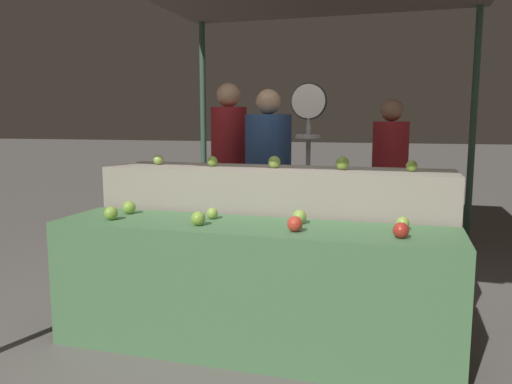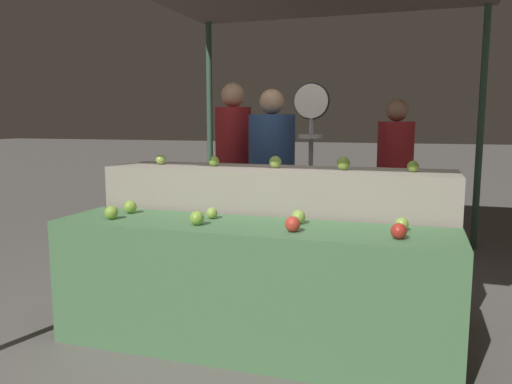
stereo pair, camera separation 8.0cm
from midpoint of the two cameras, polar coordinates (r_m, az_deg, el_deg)
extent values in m
plane|color=#66605B|center=(3.14, -1.49, -17.51)|extent=(60.00, 60.00, 0.00)
cylinder|color=#33513D|center=(6.21, -6.41, 7.17)|extent=(0.07, 0.07, 2.53)
cylinder|color=#33513D|center=(5.76, 23.16, 6.52)|extent=(0.07, 0.07, 2.53)
cube|color=#4C7A4C|center=(3.00, -1.52, -10.93)|extent=(2.36, 0.55, 0.76)
cube|color=gray|center=(3.51, 1.51, -5.72)|extent=(2.36, 0.55, 1.04)
sphere|color=#84AD3D|center=(3.17, -16.94, -2.33)|extent=(0.08, 0.08, 0.08)
sphere|color=#84AD3D|center=(2.90, -7.41, -3.00)|extent=(0.08, 0.08, 0.08)
sphere|color=red|center=(2.72, 3.61, -3.67)|extent=(0.09, 0.09, 0.09)
sphere|color=#AD281E|center=(2.66, 15.39, -4.24)|extent=(0.08, 0.08, 0.08)
sphere|color=#84AD3D|center=(3.34, -14.97, -1.72)|extent=(0.09, 0.09, 0.09)
sphere|color=#8EB247|center=(3.08, -5.77, -2.43)|extent=(0.07, 0.07, 0.07)
sphere|color=#8EB247|center=(2.93, 4.21, -2.83)|extent=(0.08, 0.08, 0.08)
sphere|color=#8EB247|center=(2.87, 15.65, -3.45)|extent=(0.07, 0.07, 0.07)
sphere|color=#8EB247|center=(3.76, -11.70, 3.63)|extent=(0.07, 0.07, 0.07)
sphere|color=#7AA338|center=(3.56, -5.64, 3.51)|extent=(0.07, 0.07, 0.07)
sphere|color=#8EB247|center=(3.42, 1.44, 3.45)|extent=(0.08, 0.08, 0.08)
sphere|color=#7AA338|center=(3.33, 9.17, 3.26)|extent=(0.09, 0.09, 0.09)
sphere|color=#7AA338|center=(3.31, 16.71, 2.86)|extent=(0.07, 0.07, 0.07)
cylinder|color=#99999E|center=(3.98, 5.34, -0.46)|extent=(0.04, 0.04, 1.54)
cylinder|color=black|center=(3.94, 5.47, 10.28)|extent=(0.28, 0.01, 0.28)
cylinder|color=silver|center=(3.92, 5.43, 10.29)|extent=(0.26, 0.02, 0.26)
cylinder|color=#99999E|center=(3.92, 5.39, 7.36)|extent=(0.01, 0.01, 0.14)
cylinder|color=#99999E|center=(3.92, 5.38, 6.34)|extent=(0.20, 0.20, 0.03)
cube|color=#2D2D38|center=(4.42, 0.85, -4.72)|extent=(0.35, 0.30, 0.76)
cylinder|color=#2D4C84|center=(4.32, 0.87, 4.48)|extent=(0.54, 0.54, 0.66)
sphere|color=tan|center=(4.32, 0.88, 10.27)|extent=(0.21, 0.21, 0.21)
cube|color=#2D2D38|center=(4.91, 14.34, -3.88)|extent=(0.26, 0.17, 0.73)
cylinder|color=maroon|center=(4.81, 14.62, 4.05)|extent=(0.36, 0.36, 0.63)
sphere|color=#936B51|center=(4.80, 14.80, 9.03)|extent=(0.21, 0.21, 0.21)
cube|color=#2D2D38|center=(4.84, -3.53, -3.37)|extent=(0.29, 0.24, 0.80)
cylinder|color=maroon|center=(4.75, -3.60, 5.47)|extent=(0.44, 0.44, 0.69)
sphere|color=tan|center=(4.75, -3.65, 11.01)|extent=(0.23, 0.23, 0.23)
camera|label=1|loc=(0.04, -90.73, -0.10)|focal=35.00mm
camera|label=2|loc=(0.04, 89.27, 0.10)|focal=35.00mm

